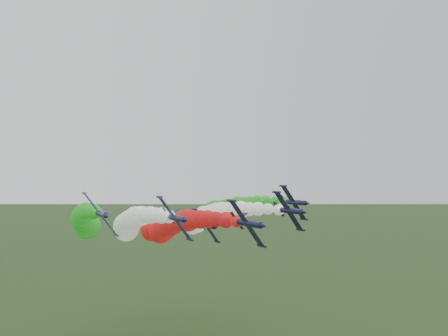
{
  "coord_description": "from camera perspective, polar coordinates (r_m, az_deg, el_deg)",
  "views": [
    {
      "loc": [
        -32.16,
        -68.54,
        50.44
      ],
      "look_at": [
        4.28,
        6.43,
        53.13
      ],
      "focal_mm": 35.0,
      "sensor_mm": 36.0,
      "label": 1
    }
  ],
  "objects": [
    {
      "name": "jet_outer_right",
      "position": [
        149.6,
        -1.45,
        -5.87
      ],
      "size": [
        15.56,
        82.21,
        16.76
      ],
      "rotation": [
        0.0,
        0.93,
        0.0
      ],
      "color": "#111234",
      "rests_on": "ground"
    },
    {
      "name": "jet_inner_left",
      "position": [
        130.79,
        -12.29,
        -7.17
      ],
      "size": [
        16.15,
        82.8,
        17.35
      ],
      "rotation": [
        0.0,
        0.93,
        0.0
      ],
      "color": "#111234",
      "rests_on": "ground"
    },
    {
      "name": "jet_inner_right",
      "position": [
        135.76,
        -2.57,
        -6.6
      ],
      "size": [
        15.67,
        82.32,
        16.87
      ],
      "rotation": [
        0.0,
        0.93,
        0.0
      ],
      "color": "#111234",
      "rests_on": "ground"
    },
    {
      "name": "jet_outer_left",
      "position": [
        135.29,
        -17.69,
        -6.67
      ],
      "size": [
        16.26,
        82.91,
        17.45
      ],
      "rotation": [
        0.0,
        0.93,
        0.0
      ],
      "color": "#111234",
      "rests_on": "ground"
    },
    {
      "name": "jet_lead",
      "position": [
        123.18,
        -7.19,
        -7.65
      ],
      "size": [
        15.76,
        82.41,
        16.96
      ],
      "rotation": [
        0.0,
        0.93,
        0.0
      ],
      "color": "#111234",
      "rests_on": "ground"
    },
    {
      "name": "jet_trail",
      "position": [
        151.63,
        -8.84,
        -7.71
      ],
      "size": [
        15.58,
        82.23,
        16.78
      ],
      "rotation": [
        0.0,
        0.93,
        0.0
      ],
      "color": "#111234",
      "rests_on": "ground"
    }
  ]
}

